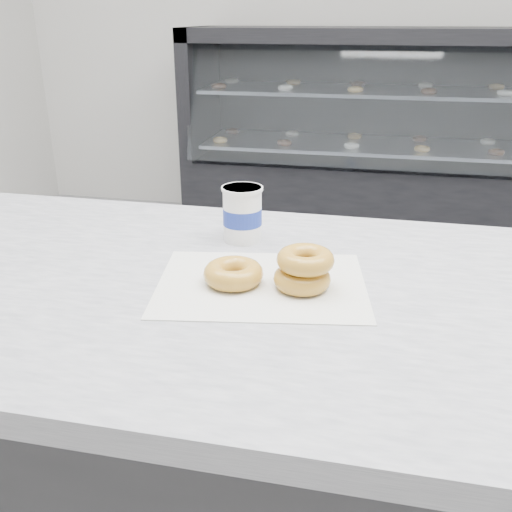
{
  "coord_description": "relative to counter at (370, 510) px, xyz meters",
  "views": [
    {
      "loc": [
        -0.04,
        -1.43,
        1.31
      ],
      "look_at": [
        -0.23,
        -0.55,
        0.93
      ],
      "focal_mm": 40.0,
      "sensor_mm": 36.0,
      "label": 1
    }
  ],
  "objects": [
    {
      "name": "donut_single",
      "position": [
        -0.26,
        -0.01,
        0.47
      ],
      "size": [
        0.11,
        0.11,
        0.03
      ],
      "primitive_type": "torus",
      "rotation": [
        0.0,
        0.0,
        -0.09
      ],
      "color": "gold",
      "rests_on": "wax_paper"
    },
    {
      "name": "display_case",
      "position": [
        0.0,
        2.72,
        0.04
      ],
      "size": [
        2.4,
        0.74,
        1.25
      ],
      "color": "black",
      "rests_on": "ground"
    },
    {
      "name": "donut_stack",
      "position": [
        -0.14,
        0.0,
        0.48
      ],
      "size": [
        0.13,
        0.13,
        0.06
      ],
      "color": "gold",
      "rests_on": "wax_paper"
    },
    {
      "name": "ground",
      "position": [
        0.0,
        0.6,
        -0.45
      ],
      "size": [
        5.0,
        5.0,
        0.0
      ],
      "primitive_type": "plane",
      "color": "gray",
      "rests_on": "ground"
    },
    {
      "name": "wax_paper",
      "position": [
        -0.21,
        0.0,
        0.45
      ],
      "size": [
        0.38,
        0.31,
        0.0
      ],
      "primitive_type": "cube",
      "rotation": [
        0.0,
        0.0,
        0.16
      ],
      "color": "silver",
      "rests_on": "counter"
    },
    {
      "name": "coffee_cup",
      "position": [
        -0.29,
        0.19,
        0.5
      ],
      "size": [
        0.08,
        0.08,
        0.11
      ],
      "rotation": [
        0.0,
        0.0,
        -0.08
      ],
      "color": "white",
      "rests_on": "counter"
    },
    {
      "name": "counter",
      "position": [
        0.0,
        0.0,
        0.0
      ],
      "size": [
        3.06,
        0.76,
        0.9
      ],
      "color": "#333335",
      "rests_on": "ground"
    }
  ]
}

